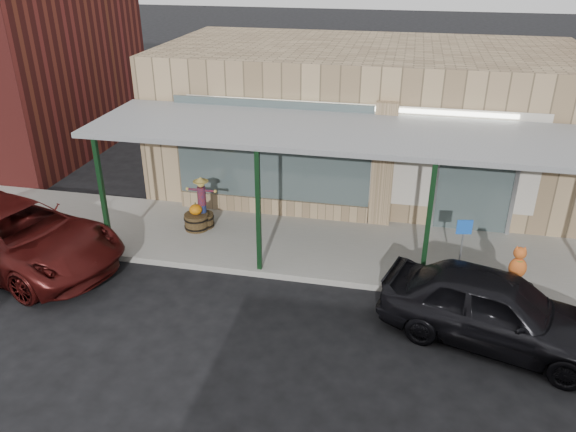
% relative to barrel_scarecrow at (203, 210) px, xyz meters
% --- Properties ---
extents(ground, '(120.00, 120.00, 0.00)m').
position_rel_barrel_scarecrow_xyz_m(ground, '(3.78, -3.90, -0.62)').
color(ground, black).
rests_on(ground, ground).
extents(sidewalk, '(40.00, 3.20, 0.15)m').
position_rel_barrel_scarecrow_xyz_m(sidewalk, '(3.78, -0.30, -0.54)').
color(sidewalk, gray).
rests_on(sidewalk, ground).
extents(storefront, '(12.00, 6.25, 4.20)m').
position_rel_barrel_scarecrow_xyz_m(storefront, '(3.78, 4.26, 1.47)').
color(storefront, tan).
rests_on(storefront, ground).
extents(awning, '(12.00, 3.00, 3.04)m').
position_rel_barrel_scarecrow_xyz_m(awning, '(3.78, -0.34, 2.39)').
color(awning, slate).
rests_on(awning, ground).
extents(block_buildings_near, '(61.00, 8.00, 8.00)m').
position_rel_barrel_scarecrow_xyz_m(block_buildings_near, '(5.79, 5.30, 3.15)').
color(block_buildings_near, maroon).
rests_on(block_buildings_near, ground).
extents(barrel_scarecrow, '(0.85, 0.58, 1.39)m').
position_rel_barrel_scarecrow_xyz_m(barrel_scarecrow, '(0.00, 0.00, 0.00)').
color(barrel_scarecrow, '#503D20').
rests_on(barrel_scarecrow, sidewalk).
extents(barrel_pumpkin, '(0.82, 0.82, 0.74)m').
position_rel_barrel_scarecrow_xyz_m(barrel_pumpkin, '(-0.12, -0.16, -0.21)').
color(barrel_pumpkin, '#503D20').
rests_on(barrel_pumpkin, sidewalk).
extents(handicap_sign, '(0.32, 0.08, 1.57)m').
position_rel_barrel_scarecrow_xyz_m(handicap_sign, '(6.33, -1.50, 0.54)').
color(handicap_sign, gray).
rests_on(handicap_sign, sidewalk).
extents(parked_sedan, '(4.51, 2.80, 1.64)m').
position_rel_barrel_scarecrow_xyz_m(parked_sedan, '(6.88, -3.12, 0.10)').
color(parked_sedan, black).
rests_on(parked_sedan, ground).
extents(car_maroon, '(5.76, 3.78, 1.47)m').
position_rel_barrel_scarecrow_xyz_m(car_maroon, '(-3.66, -2.46, 0.12)').
color(car_maroon, '#410E0D').
rests_on(car_maroon, ground).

